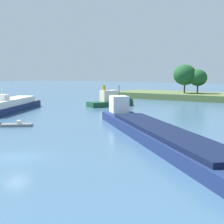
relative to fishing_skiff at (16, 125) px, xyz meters
name	(u,v)px	position (x,y,z in m)	size (l,w,h in m)	color
ground_plane	(16,158)	(14.58, -12.54, -0.23)	(400.00, 400.00, 0.00)	#3D607F
fishing_skiff	(16,125)	(0.00, 0.00, 0.00)	(4.54, 4.13, 0.89)	slate
tugboat	(111,101)	(-4.56, 32.28, 1.04)	(8.12, 11.27, 4.98)	#19472D
cargo_barge	(156,133)	(22.16, 2.21, 0.73)	(33.20, 31.16, 5.92)	navy
white_riverboat	(9,106)	(-15.97, 11.85, 0.99)	(14.90, 23.91, 5.10)	navy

